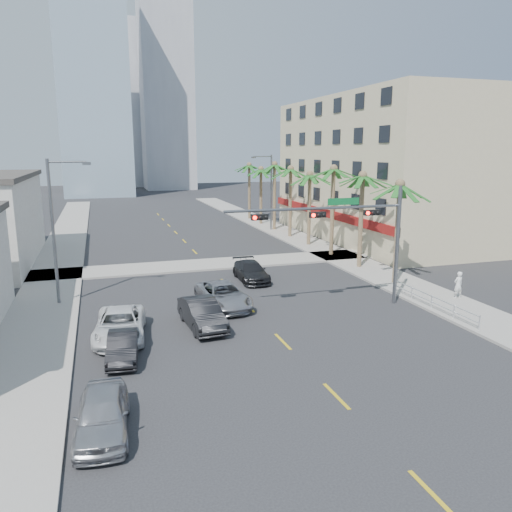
{
  "coord_description": "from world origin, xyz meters",
  "views": [
    {
      "loc": [
        -8.43,
        -18.24,
        9.45
      ],
      "look_at": [
        0.03,
        8.6,
        3.5
      ],
      "focal_mm": 35.0,
      "sensor_mm": 36.0,
      "label": 1
    }
  ],
  "objects_px": {
    "car_lane_center": "(223,295)",
    "traffic_signal_mast": "(352,226)",
    "car_parked_near": "(102,414)",
    "car_parked_far": "(120,325)",
    "car_parked_mid": "(123,347)",
    "car_lane_left": "(202,314)",
    "car_lane_right": "(251,271)",
    "pedestrian": "(458,285)"
  },
  "relations": [
    {
      "from": "car_lane_right",
      "to": "car_lane_center",
      "type": "bearing_deg",
      "value": -120.79
    },
    {
      "from": "car_lane_right",
      "to": "traffic_signal_mast",
      "type": "bearing_deg",
      "value": -63.82
    },
    {
      "from": "car_parked_mid",
      "to": "car_lane_left",
      "type": "bearing_deg",
      "value": 41.67
    },
    {
      "from": "car_lane_right",
      "to": "car_parked_near",
      "type": "bearing_deg",
      "value": -119.53
    },
    {
      "from": "traffic_signal_mast",
      "to": "car_parked_far",
      "type": "distance_m",
      "value": 14.29
    },
    {
      "from": "traffic_signal_mast",
      "to": "car_lane_center",
      "type": "relative_size",
      "value": 2.07
    },
    {
      "from": "car_parked_far",
      "to": "pedestrian",
      "type": "distance_m",
      "value": 21.02
    },
    {
      "from": "traffic_signal_mast",
      "to": "car_lane_center",
      "type": "xyz_separation_m",
      "value": [
        -7.28,
        2.54,
        -4.31
      ]
    },
    {
      "from": "traffic_signal_mast",
      "to": "car_parked_far",
      "type": "bearing_deg",
      "value": -175.58
    },
    {
      "from": "car_parked_near",
      "to": "car_parked_far",
      "type": "bearing_deg",
      "value": 87.91
    },
    {
      "from": "car_parked_near",
      "to": "car_parked_far",
      "type": "xyz_separation_m",
      "value": [
        0.97,
        8.91,
        -0.0
      ]
    },
    {
      "from": "car_lane_center",
      "to": "pedestrian",
      "type": "distance_m",
      "value": 15.06
    },
    {
      "from": "car_lane_center",
      "to": "traffic_signal_mast",
      "type": "bearing_deg",
      "value": -23.47
    },
    {
      "from": "car_parked_far",
      "to": "pedestrian",
      "type": "bearing_deg",
      "value": 7.27
    },
    {
      "from": "car_lane_left",
      "to": "car_lane_center",
      "type": "xyz_separation_m",
      "value": [
        1.96,
        3.19,
        -0.03
      ]
    },
    {
      "from": "car_parked_near",
      "to": "car_lane_center",
      "type": "distance_m",
      "value": 14.46
    },
    {
      "from": "car_lane_center",
      "to": "car_parked_mid",
      "type": "bearing_deg",
      "value": -139.1
    },
    {
      "from": "car_parked_near",
      "to": "car_lane_left",
      "type": "xyz_separation_m",
      "value": [
        5.31,
        9.3,
        0.04
      ]
    },
    {
      "from": "traffic_signal_mast",
      "to": "car_lane_center",
      "type": "height_order",
      "value": "traffic_signal_mast"
    },
    {
      "from": "car_parked_far",
      "to": "car_lane_left",
      "type": "bearing_deg",
      "value": 11.43
    },
    {
      "from": "car_parked_far",
      "to": "car_parked_mid",
      "type": "bearing_deg",
      "value": -83.76
    },
    {
      "from": "car_parked_near",
      "to": "pedestrian",
      "type": "height_order",
      "value": "pedestrian"
    },
    {
      "from": "traffic_signal_mast",
      "to": "car_lane_right",
      "type": "xyz_separation_m",
      "value": [
        -3.78,
        8.14,
        -4.36
      ]
    },
    {
      "from": "car_parked_near",
      "to": "car_lane_right",
      "type": "relative_size",
      "value": 0.9
    },
    {
      "from": "car_lane_left",
      "to": "car_lane_right",
      "type": "distance_m",
      "value": 10.35
    },
    {
      "from": "traffic_signal_mast",
      "to": "car_parked_mid",
      "type": "xyz_separation_m",
      "value": [
        -13.58,
        -3.79,
        -4.44
      ]
    },
    {
      "from": "car_lane_left",
      "to": "pedestrian",
      "type": "xyz_separation_m",
      "value": [
        16.68,
        -0.02,
        0.25
      ]
    },
    {
      "from": "car_lane_left",
      "to": "car_parked_mid",
      "type": "bearing_deg",
      "value": -148.77
    },
    {
      "from": "car_parked_far",
      "to": "traffic_signal_mast",
      "type": "bearing_deg",
      "value": 10.66
    },
    {
      "from": "car_parked_near",
      "to": "car_parked_mid",
      "type": "height_order",
      "value": "car_parked_near"
    },
    {
      "from": "car_lane_left",
      "to": "car_lane_center",
      "type": "bearing_deg",
      "value": 53.76
    },
    {
      "from": "car_parked_near",
      "to": "car_lane_left",
      "type": "height_order",
      "value": "car_lane_left"
    },
    {
      "from": "car_lane_left",
      "to": "car_lane_right",
      "type": "height_order",
      "value": "car_lane_left"
    },
    {
      "from": "car_parked_mid",
      "to": "car_lane_left",
      "type": "height_order",
      "value": "car_lane_left"
    },
    {
      "from": "car_parked_mid",
      "to": "car_lane_center",
      "type": "bearing_deg",
      "value": 50.93
    },
    {
      "from": "car_lane_left",
      "to": "traffic_signal_mast",
      "type": "bearing_deg",
      "value": -0.61
    },
    {
      "from": "car_parked_mid",
      "to": "pedestrian",
      "type": "height_order",
      "value": "pedestrian"
    },
    {
      "from": "car_parked_far",
      "to": "pedestrian",
      "type": "height_order",
      "value": "pedestrian"
    },
    {
      "from": "traffic_signal_mast",
      "to": "pedestrian",
      "type": "relative_size",
      "value": 6.31
    },
    {
      "from": "car_lane_right",
      "to": "pedestrian",
      "type": "height_order",
      "value": "pedestrian"
    },
    {
      "from": "car_parked_near",
      "to": "pedestrian",
      "type": "distance_m",
      "value": 23.87
    },
    {
      "from": "car_lane_center",
      "to": "car_parked_near",
      "type": "bearing_deg",
      "value": -124.45
    }
  ]
}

